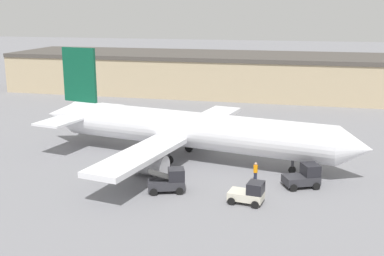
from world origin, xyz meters
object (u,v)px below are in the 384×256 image
(baggage_tug, at_px, (249,193))
(pushback_tug, at_px, (304,177))
(ground_crew_worker, at_px, (255,171))
(belt_loader_truck, at_px, (169,181))
(airplane, at_px, (184,129))

(baggage_tug, distance_m, pushback_tug, 6.59)
(ground_crew_worker, relative_size, belt_loader_truck, 0.52)
(airplane, relative_size, ground_crew_worker, 20.15)
(belt_loader_truck, bearing_deg, pushback_tug, -0.28)
(belt_loader_truck, xyz_separation_m, pushback_tug, (11.49, 4.06, -0.02))
(ground_crew_worker, distance_m, pushback_tug, 4.43)
(airplane, relative_size, pushback_tug, 10.40)
(airplane, height_order, baggage_tug, airplane)
(baggage_tug, relative_size, pushback_tug, 0.85)
(airplane, distance_m, belt_loader_truck, 10.04)
(airplane, xyz_separation_m, pushback_tug, (12.66, -5.67, -2.24))
(ground_crew_worker, height_order, baggage_tug, baggage_tug)
(baggage_tug, xyz_separation_m, belt_loader_truck, (-7.15, 0.90, 0.12))
(belt_loader_truck, bearing_deg, airplane, 77.13)
(pushback_tug, bearing_deg, baggage_tug, -156.26)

